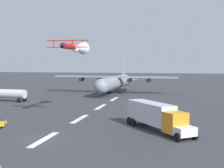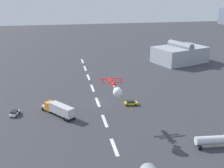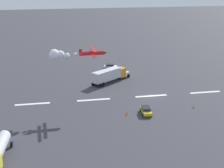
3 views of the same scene
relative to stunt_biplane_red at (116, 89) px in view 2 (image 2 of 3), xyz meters
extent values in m
plane|color=#38383D|center=(-20.54, -2.03, -11.92)|extent=(440.00, 440.00, 0.00)
cube|color=white|center=(-77.83, -2.03, -11.92)|extent=(8.00, 0.90, 0.01)
cube|color=white|center=(-63.51, -2.03, -11.92)|extent=(8.00, 0.90, 0.01)
cube|color=white|center=(-49.18, -2.03, -11.92)|extent=(8.00, 0.90, 0.01)
cube|color=white|center=(-34.86, -2.03, -11.92)|extent=(8.00, 0.90, 0.01)
cube|color=white|center=(-20.54, -2.03, -11.92)|extent=(8.00, 0.90, 0.01)
cube|color=white|center=(-6.21, -2.03, -11.92)|extent=(8.00, 0.90, 0.01)
cube|color=white|center=(8.11, -2.03, -11.92)|extent=(8.00, 0.90, 0.01)
cylinder|color=red|center=(-5.71, 0.05, 0.02)|extent=(5.61, 1.12, 0.94)
cube|color=red|center=(-5.91, 0.05, -0.13)|extent=(0.78, 6.98, 0.12)
cube|color=red|center=(-5.91, 0.05, 0.98)|extent=(0.78, 6.98, 0.12)
cylinder|color=black|center=(-5.84, -2.39, 0.43)|extent=(0.08, 0.08, 1.11)
cylinder|color=black|center=(-5.99, 2.48, 0.43)|extent=(0.08, 0.08, 1.11)
cube|color=red|center=(-3.20, 0.13, 0.47)|extent=(0.70, 0.12, 1.10)
cube|color=red|center=(-3.20, 0.13, 0.07)|extent=(0.66, 2.02, 0.08)
cone|color=black|center=(-8.86, -0.05, 0.02)|extent=(0.73, 0.82, 0.80)
sphere|color=white|center=(-2.12, -0.04, -0.04)|extent=(0.70, 0.70, 0.70)
sphere|color=white|center=(-0.18, 0.60, -0.21)|extent=(1.27, 1.27, 1.27)
sphere|color=white|center=(1.17, -0.09, -0.01)|extent=(1.70, 1.70, 1.70)
sphere|color=white|center=(2.48, -0.08, -0.01)|extent=(2.38, 2.38, 2.38)
cube|color=silver|center=(-17.62, -18.81, -10.82)|extent=(2.79, 2.96, 1.10)
cube|color=orange|center=(-16.03, -17.60, -10.07)|extent=(3.42, 3.44, 2.60)
cube|color=silver|center=(-11.45, -14.12, -9.62)|extent=(8.76, 7.50, 2.80)
cylinder|color=black|center=(-17.03, -19.92, -11.37)|extent=(1.09, 0.94, 1.10)
cylinder|color=black|center=(-8.51, -13.45, -11.37)|extent=(1.09, 0.94, 1.10)
cylinder|color=black|center=(-7.55, -12.72, -11.37)|extent=(1.09, 0.94, 1.10)
cylinder|color=black|center=(-18.54, -17.93, -11.37)|extent=(1.09, 0.94, 1.10)
cylinder|color=black|center=(-10.02, -11.46, -11.37)|extent=(1.09, 0.94, 1.10)
cylinder|color=black|center=(-9.06, -10.73, -11.37)|extent=(1.09, 0.94, 1.10)
cylinder|color=silver|center=(12.41, 20.79, -10.07)|extent=(2.82, 7.74, 2.10)
cylinder|color=black|center=(10.93, 17.93, -11.42)|extent=(0.42, 1.03, 1.00)
cylinder|color=black|center=(13.32, 17.70, -11.42)|extent=(0.42, 1.03, 1.00)
cube|color=white|center=(-15.25, -28.15, -11.28)|extent=(4.43, 2.81, 0.65)
cube|color=#1E232D|center=(-15.05, -28.20, -10.68)|extent=(2.81, 2.24, 0.55)
cylinder|color=black|center=(-16.86, -28.64, -11.60)|extent=(0.68, 0.38, 0.64)
cylinder|color=black|center=(-14.09, -29.39, -11.60)|extent=(0.68, 0.38, 0.64)
cylinder|color=black|center=(-16.40, -26.90, -11.60)|extent=(0.68, 0.38, 0.64)
cylinder|color=black|center=(-13.63, -27.65, -11.60)|extent=(0.68, 0.38, 0.64)
cube|color=yellow|center=(-16.14, 8.42, -11.28)|extent=(2.17, 4.40, 0.65)
cube|color=#1E232D|center=(-16.16, 8.22, -10.68)|extent=(1.87, 2.69, 0.55)
cylinder|color=black|center=(-16.91, 9.98, -11.60)|extent=(0.28, 0.66, 0.64)
cylinder|color=black|center=(-17.17, 7.02, -11.60)|extent=(0.28, 0.66, 0.64)
cylinder|color=black|center=(-15.11, 9.83, -11.60)|extent=(0.28, 0.66, 0.64)
cylinder|color=black|center=(-15.38, 6.86, -11.60)|extent=(0.28, 0.66, 0.64)
cube|color=#9EA3AD|center=(-66.22, 47.54, -7.89)|extent=(24.17, 29.72, 8.07)
cylinder|color=gray|center=(-66.22, 47.54, -2.96)|extent=(16.15, 8.59, 3.60)
cone|color=orange|center=(-27.68, 7.18, -11.55)|extent=(0.44, 0.44, 0.75)
cone|color=orange|center=(-12.03, 8.00, -11.55)|extent=(0.44, 0.44, 0.75)
camera|label=1|loc=(-56.80, -18.08, -2.41)|focal=51.97mm
camera|label=2|loc=(65.52, -13.68, 24.38)|focal=44.53mm
camera|label=3|loc=(3.42, 72.04, 16.82)|focal=53.51mm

